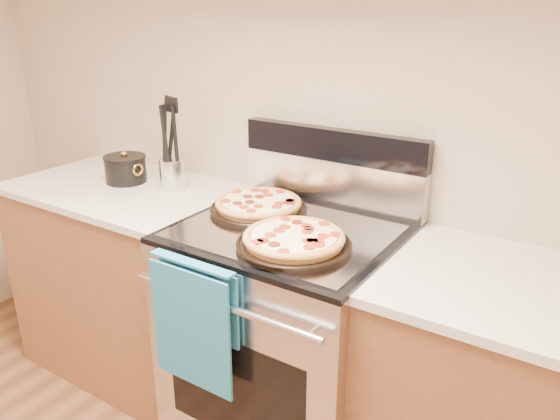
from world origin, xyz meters
The scene contains 15 objects.
wall_back centered at (0.00, 2.00, 1.35)m, with size 4.00×4.00×0.00m, color tan.
range_body centered at (0.00, 1.65, 0.45)m, with size 0.76×0.68×0.90m, color #B7B7BC.
oven_window centered at (0.00, 1.31, 0.45)m, with size 0.56×0.01×0.40m, color black.
cooktop centered at (0.00, 1.65, 0.91)m, with size 0.76×0.68×0.02m, color black.
backsplash_lower centered at (0.00, 1.96, 1.01)m, with size 0.76×0.06×0.18m, color silver.
backsplash_upper centered at (0.00, 1.96, 1.16)m, with size 0.76×0.06×0.12m, color black.
oven_handle centered at (0.00, 1.27, 0.80)m, with size 0.03×0.03×0.70m, color silver.
dish_towel centered at (-0.12, 1.27, 0.70)m, with size 0.32×0.05×0.42m, color #1C5990, non-canonical shape.
foil_sheet centered at (0.00, 1.62, 0.92)m, with size 0.70×0.55×0.01m, color gray.
cabinet_left centered at (-0.88, 1.68, 0.44)m, with size 1.00×0.62×0.88m, color brown.
countertop_left centered at (-0.88, 1.68, 0.90)m, with size 1.02×0.64×0.03m, color beige.
pepperoni_pizza_back centered at (-0.18, 1.72, 0.95)m, with size 0.36×0.36×0.05m, color #AF6A35, non-canonical shape.
pepperoni_pizza_front centered at (0.10, 1.52, 0.95)m, with size 0.37×0.37×0.05m, color #AF6A35, non-canonical shape.
utensil_crock centered at (-0.67, 1.77, 0.98)m, with size 0.11×0.11×0.14m, color silver.
saucepan centered at (-0.92, 1.73, 0.96)m, with size 0.18×0.18×0.11m, color black.
Camera 1 is at (0.94, 0.16, 1.66)m, focal length 35.00 mm.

